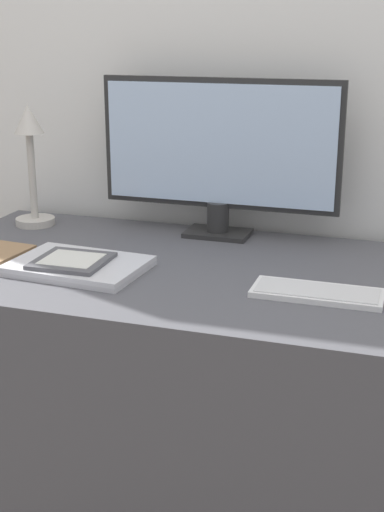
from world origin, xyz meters
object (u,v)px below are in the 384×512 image
(ereader, at_px, (72,261))
(desk_lamp, at_px, (31,155))
(laptop, at_px, (79,266))
(monitor, at_px, (219,152))
(keyboard, at_px, (317,293))

(ereader, distance_m, desk_lamp, 0.46)
(laptop, bearing_deg, monitor, 59.03)
(keyboard, xyz_separation_m, desk_lamp, (-0.83, 0.31, 0.19))
(ereader, bearing_deg, laptop, 56.49)
(ereader, bearing_deg, monitor, 58.94)
(monitor, distance_m, ereader, 0.49)
(ereader, height_order, desk_lamp, desk_lamp)
(monitor, bearing_deg, desk_lamp, -173.65)
(desk_lamp, bearing_deg, laptop, -47.27)
(keyboard, height_order, laptop, laptop)
(laptop, bearing_deg, keyboard, 0.64)
(keyboard, bearing_deg, monitor, 130.87)
(laptop, relative_size, desk_lamp, 0.94)
(ereader, bearing_deg, keyboard, 2.07)
(monitor, xyz_separation_m, ereader, (-0.23, -0.38, -0.20))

